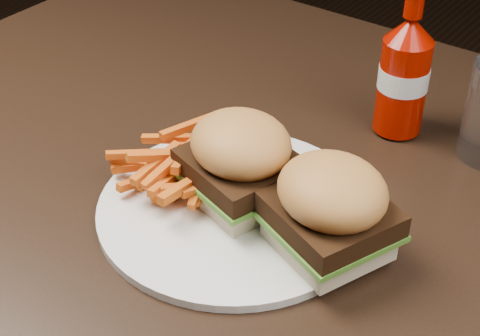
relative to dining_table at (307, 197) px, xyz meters
The scene contains 6 objects.
dining_table is the anchor object (origin of this frame).
plate 0.10m from the dining_table, 111.59° to the right, with size 0.28×0.28×0.01m, color white.
sandwich_half_a 0.09m from the dining_table, 116.35° to the right, with size 0.09×0.09×0.02m, color beige.
sandwich_half_b 0.12m from the dining_table, 49.23° to the right, with size 0.09×0.09×0.02m, color beige.
fries_pile 0.14m from the dining_table, 138.70° to the right, with size 0.12×0.12×0.05m, color #D74E21, non-canonical shape.
ketchup_bottle 0.17m from the dining_table, 79.22° to the left, with size 0.06×0.06×0.11m, color #990B00.
Camera 1 is at (0.31, -0.55, 1.23)m, focal length 55.00 mm.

